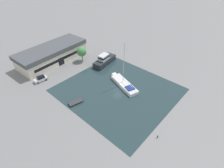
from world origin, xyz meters
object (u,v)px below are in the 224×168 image
at_px(warehouse_building, 52,54).
at_px(quay_tree_near_building, 82,52).
at_px(sailboat_moored, 124,84).
at_px(motor_cruiser, 104,60).
at_px(parked_car, 41,79).
at_px(small_dinghy, 76,102).

relative_size(warehouse_building, quay_tree_near_building, 4.67).
distance_m(sailboat_moored, motor_cruiser, 14.93).
bearing_deg(warehouse_building, quay_tree_near_building, -52.30).
height_order(parked_car, small_dinghy, parked_car).
xyz_separation_m(quay_tree_near_building, motor_cruiser, (4.13, -7.73, -2.46)).
bearing_deg(warehouse_building, motor_cruiser, -57.98).
xyz_separation_m(sailboat_moored, motor_cruiser, (5.54, 13.85, 0.77)).
height_order(parked_car, motor_cruiser, motor_cruiser).
bearing_deg(sailboat_moored, warehouse_building, 118.87).
bearing_deg(small_dinghy, motor_cruiser, 126.17).
distance_m(parked_car, motor_cruiser, 22.99).
bearing_deg(warehouse_building, sailboat_moored, -82.18).
xyz_separation_m(quay_tree_near_building, parked_car, (-17.53, -0.06, -3.01)).
height_order(sailboat_moored, motor_cruiser, sailboat_moored).
relative_size(parked_car, small_dinghy, 1.03).
bearing_deg(motor_cruiser, warehouse_building, 26.91).
distance_m(warehouse_building, parked_car, 13.42).
bearing_deg(sailboat_moored, motor_cruiser, 85.90).
relative_size(warehouse_building, parked_car, 6.00).
distance_m(warehouse_building, quay_tree_near_building, 11.21).
distance_m(parked_car, sailboat_moored, 26.89).
xyz_separation_m(parked_car, motor_cruiser, (21.67, -7.67, 0.55)).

